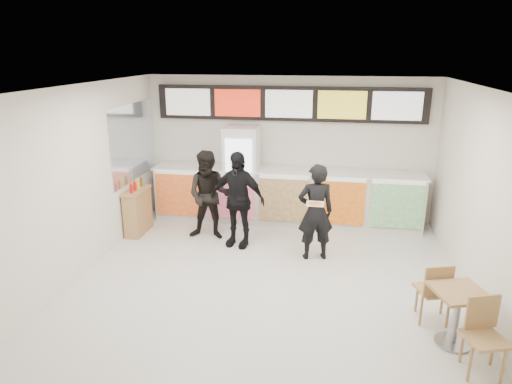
% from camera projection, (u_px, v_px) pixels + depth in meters
% --- Properties ---
extents(floor, '(7.00, 7.00, 0.00)m').
position_uv_depth(floor, '(263.00, 296.00, 6.79)').
color(floor, beige).
rests_on(floor, ground).
extents(ceiling, '(7.00, 7.00, 0.00)m').
position_uv_depth(ceiling, '(264.00, 90.00, 5.89)').
color(ceiling, white).
rests_on(ceiling, wall_back).
extents(wall_back, '(6.00, 0.00, 6.00)m').
position_uv_depth(wall_back, '(288.00, 149.00, 9.63)').
color(wall_back, silver).
rests_on(wall_back, floor).
extents(wall_left, '(0.00, 7.00, 7.00)m').
position_uv_depth(wall_left, '(65.00, 190.00, 6.81)').
color(wall_left, silver).
rests_on(wall_left, floor).
extents(wall_right, '(0.00, 7.00, 7.00)m').
position_uv_depth(wall_right, '(494.00, 212.00, 5.86)').
color(wall_right, silver).
rests_on(wall_right, floor).
extents(service_counter, '(5.56, 0.77, 1.14)m').
position_uv_depth(service_counter, '(286.00, 196.00, 9.53)').
color(service_counter, silver).
rests_on(service_counter, floor).
extents(menu_board, '(5.50, 0.14, 0.70)m').
position_uv_depth(menu_board, '(289.00, 104.00, 9.27)').
color(menu_board, black).
rests_on(menu_board, wall_back).
extents(drinks_fridge, '(0.70, 0.67, 2.00)m').
position_uv_depth(drinks_fridge, '(242.00, 174.00, 9.56)').
color(drinks_fridge, white).
rests_on(drinks_fridge, floor).
extents(mirror_panel, '(0.01, 2.00, 1.50)m').
position_uv_depth(mirror_panel, '(134.00, 142.00, 9.04)').
color(mirror_panel, '#B2B7BF').
rests_on(mirror_panel, wall_left).
extents(customer_main, '(0.70, 0.55, 1.70)m').
position_uv_depth(customer_main, '(316.00, 212.00, 7.78)').
color(customer_main, black).
rests_on(customer_main, floor).
extents(customer_left, '(0.85, 0.67, 1.72)m').
position_uv_depth(customer_left, '(209.00, 195.00, 8.63)').
color(customer_left, black).
rests_on(customer_left, floor).
extents(customer_mid, '(1.11, 0.64, 1.79)m').
position_uv_depth(customer_mid, '(237.00, 199.00, 8.30)').
color(customer_mid, black).
rests_on(customer_mid, floor).
extents(pizza_slice, '(0.36, 0.36, 0.02)m').
position_uv_depth(pizza_slice, '(315.00, 203.00, 7.26)').
color(pizza_slice, beige).
rests_on(pizza_slice, customer_main).
extents(cafe_table, '(0.86, 1.56, 0.88)m').
position_uv_depth(cafe_table, '(458.00, 307.00, 5.52)').
color(cafe_table, tan).
rests_on(cafe_table, floor).
extents(condiment_ledge, '(0.32, 0.79, 1.06)m').
position_uv_depth(condiment_ledge, '(138.00, 211.00, 9.01)').
color(condiment_ledge, tan).
rests_on(condiment_ledge, floor).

